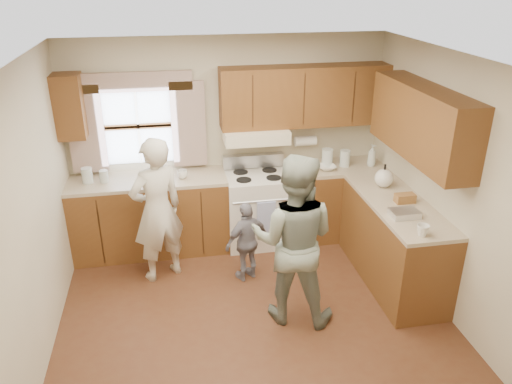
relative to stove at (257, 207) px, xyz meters
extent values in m
plane|color=#502919|center=(-0.30, -1.44, -0.47)|extent=(3.80, 3.80, 0.00)
plane|color=white|center=(-0.30, -1.44, 2.03)|extent=(3.80, 3.80, 0.00)
plane|color=beige|center=(-0.30, 0.31, 0.78)|extent=(3.80, 0.00, 3.80)
plane|color=beige|center=(-0.30, -3.19, 0.78)|extent=(3.80, 0.00, 3.80)
plane|color=beige|center=(-2.20, -1.44, 0.78)|extent=(0.00, 3.50, 3.50)
plane|color=beige|center=(1.60, -1.44, 0.78)|extent=(0.00, 3.50, 3.50)
cube|color=#4B2810|center=(-1.29, 0.01, -0.02)|extent=(1.82, 0.60, 0.90)
cube|color=#4B2810|center=(0.99, 0.01, -0.02)|extent=(1.22, 0.60, 0.90)
cube|color=#492310|center=(1.30, -1.11, -0.02)|extent=(0.60, 1.65, 0.90)
cube|color=#C2B292|center=(-1.29, 0.01, 0.45)|extent=(1.82, 0.60, 0.04)
cube|color=#C2B292|center=(0.99, 0.01, 0.45)|extent=(1.22, 0.60, 0.04)
cube|color=#C2B292|center=(1.30, -1.11, 0.45)|extent=(0.60, 1.65, 0.04)
cube|color=#4B2810|center=(0.60, 0.15, 1.33)|extent=(2.00, 0.33, 0.70)
cube|color=#492310|center=(-2.05, 0.15, 1.33)|extent=(0.30, 0.33, 0.70)
cube|color=#492310|center=(1.43, -1.11, 1.33)|extent=(0.33, 1.65, 0.70)
cube|color=beige|center=(0.00, 0.08, 0.91)|extent=(0.76, 0.45, 0.15)
cube|color=silver|center=(-1.35, 0.29, 1.03)|extent=(0.90, 0.03, 0.90)
cube|color=gold|center=(-1.93, 0.24, 1.03)|extent=(0.40, 0.05, 1.02)
cube|color=gold|center=(-0.77, 0.24, 1.03)|extent=(0.40, 0.05, 1.02)
cube|color=gold|center=(-1.35, 0.24, 1.55)|extent=(1.30, 0.05, 0.22)
cylinder|color=white|center=(0.65, 0.21, 0.75)|extent=(0.27, 0.12, 0.12)
imported|color=silver|center=(-0.89, -0.04, 0.52)|extent=(0.16, 0.16, 0.10)
imported|color=silver|center=(1.43, -0.05, 0.61)|extent=(0.15, 0.15, 0.27)
imported|color=silver|center=(0.85, -0.08, 0.50)|extent=(0.24, 0.24, 0.05)
imported|color=silver|center=(1.21, -1.81, 0.53)|extent=(0.13, 0.13, 0.11)
cylinder|color=silver|center=(-1.95, 0.02, 0.56)|extent=(0.12, 0.12, 0.18)
cylinder|color=silver|center=(-1.77, 0.01, 0.55)|extent=(0.10, 0.10, 0.14)
cube|color=olive|center=(0.55, -0.17, 0.48)|extent=(0.24, 0.18, 0.02)
cube|color=gold|center=(0.58, -0.03, 0.52)|extent=(0.19, 0.13, 0.10)
cylinder|color=silver|center=(0.89, 0.04, 0.58)|extent=(0.14, 0.14, 0.22)
cylinder|color=silver|center=(1.10, 0.00, 0.57)|extent=(0.13, 0.13, 0.20)
sphere|color=silver|center=(1.31, -0.69, 0.58)|extent=(0.21, 0.21, 0.21)
cube|color=olive|center=(1.36, -1.11, 0.52)|extent=(0.21, 0.11, 0.09)
cube|color=silver|center=(1.22, -1.42, 0.51)|extent=(0.28, 0.19, 0.06)
cube|color=silver|center=(0.00, -0.01, -0.02)|extent=(0.76, 0.64, 0.90)
cube|color=#B7B7BC|center=(0.00, 0.25, 0.52)|extent=(0.76, 0.10, 0.16)
cylinder|color=#B7B7BC|center=(0.00, -0.33, 0.23)|extent=(0.68, 0.03, 0.03)
cube|color=#556BC6|center=(0.05, -0.35, 0.01)|extent=(0.22, 0.02, 0.42)
cylinder|color=black|center=(-0.18, 0.11, 0.44)|extent=(0.18, 0.18, 0.01)
cylinder|color=black|center=(0.18, 0.11, 0.44)|extent=(0.18, 0.18, 0.01)
cylinder|color=black|center=(-0.18, -0.14, 0.44)|extent=(0.18, 0.18, 0.01)
cylinder|color=black|center=(0.18, -0.14, 0.44)|extent=(0.18, 0.18, 0.01)
imported|color=beige|center=(-1.19, -0.59, 0.35)|extent=(0.71, 0.61, 1.63)
imported|color=#203B2E|center=(0.07, -1.53, 0.39)|extent=(1.01, 0.90, 1.70)
imported|color=gray|center=(-0.25, -0.80, -0.01)|extent=(0.58, 0.42, 0.92)
camera|label=1|loc=(-1.01, -5.46, 2.71)|focal=35.00mm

